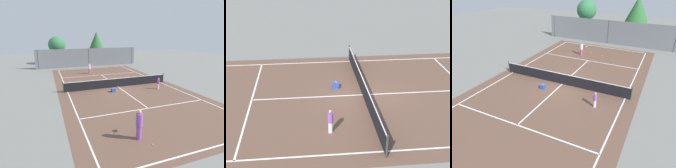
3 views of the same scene
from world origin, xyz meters
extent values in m
plane|color=slate|center=(0.00, 0.00, 0.00)|extent=(80.00, 80.00, 0.00)
cube|color=brown|center=(0.00, 0.00, 0.00)|extent=(13.00, 25.00, 0.00)
cube|color=white|center=(-5.50, 0.00, 0.01)|extent=(0.10, 24.00, 0.01)
cube|color=white|center=(5.50, 0.00, 0.01)|extent=(0.10, 24.00, 0.01)
cube|color=white|center=(0.00, -6.40, 0.01)|extent=(11.00, 0.10, 0.01)
cube|color=white|center=(0.00, 0.00, 0.01)|extent=(0.10, 12.80, 0.01)
cylinder|color=#333833|center=(-5.90, 0.00, 0.55)|extent=(0.10, 0.10, 1.10)
cylinder|color=#333833|center=(5.90, 0.00, 0.55)|extent=(0.10, 0.10, 1.10)
cube|color=black|center=(0.00, 0.00, 0.47)|extent=(11.80, 0.03, 0.95)
cube|color=white|center=(0.00, 0.00, 0.97)|extent=(11.80, 0.04, 0.05)
cylinder|color=silver|center=(3.74, -2.20, 0.28)|extent=(0.21, 0.21, 0.57)
cylinder|color=purple|center=(3.74, -2.20, 0.82)|extent=(0.26, 0.26, 0.50)
sphere|color=tan|center=(3.74, -2.20, 1.14)|extent=(0.15, 0.15, 0.15)
cube|color=blue|center=(-1.12, -1.48, 0.18)|extent=(0.37, 0.36, 0.36)
sphere|color=#CCE533|center=(-1.19, -1.48, 0.39)|extent=(0.07, 0.07, 0.07)
sphere|color=#CCE533|center=(-1.04, -1.43, 0.39)|extent=(0.07, 0.07, 0.07)
camera|label=1|loc=(-7.26, -17.81, 5.71)|focal=28.85mm
camera|label=2|loc=(17.00, -3.21, 8.74)|focal=52.83mm
camera|label=3|loc=(7.40, -14.50, 8.48)|focal=33.23mm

